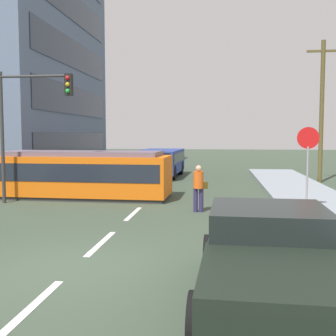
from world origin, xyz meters
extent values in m
plane|color=#384636|center=(0.00, 10.00, 0.00)|extent=(120.00, 120.00, 0.00)
cube|color=gray|center=(6.80, 6.00, 0.07)|extent=(3.20, 36.00, 0.14)
cube|color=silver|center=(0.00, -2.00, 0.01)|extent=(0.16, 2.40, 0.01)
cube|color=silver|center=(0.00, 2.00, 0.01)|extent=(0.16, 2.40, 0.01)
cube|color=silver|center=(0.00, 6.00, 0.01)|extent=(0.16, 2.40, 0.01)
cube|color=silver|center=(0.00, 15.42, 0.01)|extent=(0.16, 2.40, 0.01)
cube|color=silver|center=(0.00, 21.42, 0.01)|extent=(0.16, 2.40, 0.01)
cube|color=#2D3847|center=(-7.14, 20.45, 1.92)|extent=(0.06, 13.75, 1.92)
cube|color=#2D3847|center=(-7.14, 20.45, 5.12)|extent=(0.06, 13.75, 1.92)
cube|color=#2D3847|center=(-7.14, 20.45, 8.32)|extent=(0.06, 13.75, 1.92)
cube|color=#2D3847|center=(-7.14, 20.45, 11.52)|extent=(0.06, 13.75, 1.92)
cube|color=orange|center=(-2.99, 9.42, 0.99)|extent=(7.68, 2.69, 1.69)
cube|color=#2D2D2D|center=(-2.99, 9.42, 0.07)|extent=(7.53, 2.56, 0.15)
cube|color=#645664|center=(-2.99, 9.42, 1.94)|extent=(6.91, 2.29, 0.20)
cube|color=#1E232D|center=(-2.99, 9.42, 1.20)|extent=(7.38, 2.72, 0.74)
cube|color=navy|center=(-0.88, 18.83, 1.03)|extent=(2.69, 5.82, 1.46)
cube|color=black|center=(-0.97, 16.01, 1.25)|extent=(2.25, 0.20, 0.87)
cube|color=black|center=(-0.88, 18.83, 1.29)|extent=(2.71, 4.96, 0.58)
cylinder|color=black|center=(-0.94, 16.99, 0.45)|extent=(2.58, 0.99, 0.90)
cylinder|color=black|center=(-0.81, 20.66, 0.45)|extent=(2.58, 0.99, 0.90)
cylinder|color=#2B254D|center=(2.13, 6.64, 0.42)|extent=(0.16, 0.16, 0.85)
cylinder|color=#2B254D|center=(2.33, 6.64, 0.42)|extent=(0.16, 0.16, 0.85)
cylinder|color=#DE5718|center=(2.23, 6.64, 1.15)|extent=(0.36, 0.36, 0.60)
sphere|color=tan|center=(2.23, 6.64, 1.56)|extent=(0.22, 0.22, 0.22)
cube|color=#503D0F|center=(2.45, 6.69, 0.95)|extent=(0.22, 0.18, 0.24)
cube|color=black|center=(3.77, -1.60, 0.68)|extent=(2.15, 5.06, 0.65)
cube|color=black|center=(3.79, -1.05, 1.27)|extent=(1.95, 1.95, 0.55)
cube|color=black|center=(3.73, -2.97, 1.06)|extent=(2.07, 2.31, 0.12)
cylinder|color=black|center=(2.82, -0.07, 0.40)|extent=(0.30, 0.81, 0.80)
cylinder|color=black|center=(4.82, -0.13, 0.40)|extent=(0.30, 0.81, 0.80)
cylinder|color=black|center=(2.73, -3.07, 0.40)|extent=(0.30, 0.81, 0.80)
cube|color=#A81E18|center=(-4.86, 13.42, 0.52)|extent=(1.76, 4.45, 0.55)
cube|color=black|center=(-4.87, 13.27, 0.99)|extent=(1.60, 2.45, 0.40)
cylinder|color=black|center=(-5.71, 14.75, 0.32)|extent=(0.23, 0.64, 0.64)
cylinder|color=black|center=(-3.99, 14.74, 0.32)|extent=(0.23, 0.64, 0.64)
cylinder|color=black|center=(-5.73, 12.09, 0.32)|extent=(0.23, 0.64, 0.64)
cylinder|color=black|center=(-4.02, 12.08, 0.32)|extent=(0.23, 0.64, 0.64)
cube|color=silver|center=(-5.70, 20.10, 0.52)|extent=(1.99, 4.09, 0.55)
cube|color=black|center=(-5.69, 19.95, 0.99)|extent=(1.79, 2.27, 0.40)
cylinder|color=black|center=(-6.67, 21.29, 0.32)|extent=(0.24, 0.65, 0.64)
cylinder|color=black|center=(-4.79, 21.34, 0.32)|extent=(0.24, 0.65, 0.64)
cylinder|color=black|center=(-6.60, 18.86, 0.32)|extent=(0.24, 0.65, 0.64)
cylinder|color=black|center=(-4.72, 18.92, 0.32)|extent=(0.24, 0.65, 0.64)
cube|color=beige|center=(-4.84, 26.43, 0.52)|extent=(1.94, 4.38, 0.55)
cube|color=black|center=(-4.84, 26.28, 0.99)|extent=(1.76, 2.42, 0.40)
cylinder|color=black|center=(-5.80, 27.72, 0.32)|extent=(0.23, 0.64, 0.64)
cylinder|color=black|center=(-3.93, 27.74, 0.32)|extent=(0.23, 0.64, 0.64)
cylinder|color=black|center=(-5.76, 25.11, 0.32)|extent=(0.23, 0.64, 0.64)
cylinder|color=black|center=(-3.89, 25.14, 0.32)|extent=(0.23, 0.64, 0.64)
cylinder|color=gray|center=(6.04, 6.97, 1.24)|extent=(0.07, 0.07, 2.20)
cylinder|color=red|center=(6.04, 6.97, 2.64)|extent=(0.76, 0.04, 0.76)
cylinder|color=#333333|center=(-5.67, 7.67, 2.62)|extent=(0.14, 0.14, 5.23)
cylinder|color=#333333|center=(-4.27, 7.67, 5.03)|extent=(2.80, 0.10, 0.10)
cube|color=black|center=(-2.87, 7.67, 4.68)|extent=(0.28, 0.24, 0.84)
sphere|color=red|center=(-2.87, 7.54, 4.93)|extent=(0.16, 0.16, 0.16)
sphere|color=gold|center=(-2.87, 7.54, 4.68)|extent=(0.16, 0.16, 0.16)
sphere|color=green|center=(-2.87, 7.54, 4.43)|extent=(0.16, 0.16, 0.16)
cylinder|color=brown|center=(8.71, 16.66, 4.02)|extent=(0.24, 0.24, 8.04)
cube|color=brown|center=(8.71, 16.66, 7.44)|extent=(1.80, 0.12, 0.12)
camera|label=1|loc=(2.96, -8.13, 2.76)|focal=44.70mm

